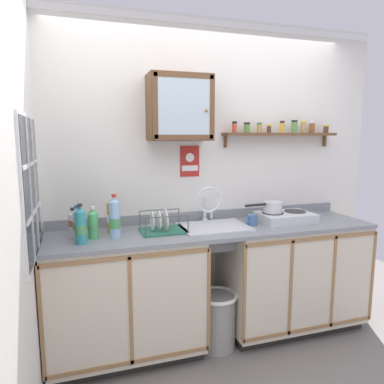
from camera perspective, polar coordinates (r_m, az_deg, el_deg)
name	(u,v)px	position (r m, az deg, el deg)	size (l,w,h in m)	color
floor	(237,369)	(2.90, 7.14, -26.17)	(5.62, 5.62, 0.00)	slate
back_wall	(204,177)	(3.08, 1.86, 2.40)	(3.22, 0.07, 2.61)	silver
side_wall_left	(14,209)	(1.96, -26.48, -2.50)	(0.05, 3.51, 2.61)	silver
lower_cabinet_run	(125,298)	(2.85, -10.57, -16.21)	(1.14, 0.60, 0.92)	black
lower_cabinet_run_right	(291,276)	(3.31, 15.44, -12.69)	(1.21, 0.60, 0.92)	black
countertop	(217,230)	(2.86, 3.98, -5.98)	(2.58, 0.62, 0.03)	gray
backsplash	(205,215)	(3.10, 2.05, -3.72)	(2.58, 0.02, 0.08)	gray
sink	(213,229)	(2.89, 3.35, -5.97)	(0.53, 0.46, 0.46)	silver
hot_plate_stove	(285,217)	(3.15, 14.61, -3.85)	(0.45, 0.32, 0.08)	silver
saucepan	(272,207)	(3.09, 12.64, -2.29)	(0.35, 0.16, 0.09)	silver
bottle_opaque_white_0	(73,223)	(2.73, -18.39, -4.71)	(0.06, 0.06, 0.21)	white
bottle_soda_green_1	(93,224)	(2.63, -15.46, -4.98)	(0.07, 0.07, 0.23)	#4CB266
bottle_juice_amber_2	(112,216)	(2.75, -12.61, -3.76)	(0.08, 0.08, 0.28)	gold
bottle_detergent_teal_3	(81,226)	(2.51, -17.28, -5.19)	(0.08, 0.08, 0.27)	teal
bottle_water_clear_4	(77,224)	(2.63, -17.80, -4.88)	(0.06, 0.06, 0.24)	silver
bottle_water_blue_5	(115,218)	(2.61, -12.19, -4.12)	(0.08, 0.08, 0.31)	#8CB7E0
dish_rack	(162,227)	(2.73, -4.76, -5.54)	(0.34, 0.27, 0.17)	#26664C
mug	(252,220)	(2.95, 9.49, -4.39)	(0.11, 0.08, 0.09)	#3F6699
wall_cabinet	(180,108)	(2.84, -1.98, 13.22)	(0.49, 0.28, 0.50)	brown
spice_shelf	(282,132)	(3.27, 14.06, 9.20)	(1.06, 0.14, 0.23)	brown
warning_sign	(190,161)	(3.00, -0.36, 4.87)	(0.16, 0.01, 0.25)	#B2261E
window	(30,188)	(2.36, -24.32, 0.54)	(0.03, 0.73, 0.88)	#262D38
trash_bin	(217,319)	(3.01, 3.97, -19.53)	(0.33, 0.33, 0.45)	gray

